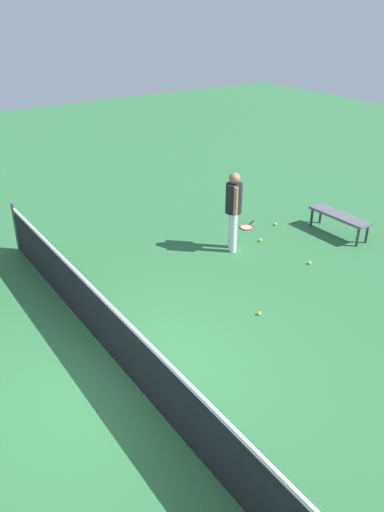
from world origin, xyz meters
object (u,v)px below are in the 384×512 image
tennis_ball_by_net (260,240)px  courtside_bench (339,217)px  tennis_ball_baseline (259,313)px  tennis_ball_near_player (309,263)px  tennis_ball_midcourt (275,224)px  tennis_racket_near_player (247,227)px  player_near_side (234,205)px

tennis_ball_by_net → courtside_bench: bearing=-111.8°
tennis_ball_baseline → courtside_bench: size_ratio=0.04×
tennis_ball_near_player → tennis_ball_baseline: size_ratio=1.00×
tennis_ball_midcourt → tennis_ball_baseline: same height
tennis_ball_midcourt → tennis_ball_baseline: 3.89m
tennis_racket_near_player → tennis_ball_near_player: size_ratio=9.05×
tennis_racket_near_player → courtside_bench: courtside_bench is taller
courtside_bench → tennis_ball_midcourt: bearing=35.7°
player_near_side → tennis_ball_by_net: size_ratio=25.76×
player_near_side → tennis_ball_baseline: bearing=152.3°
tennis_racket_near_player → tennis_ball_baseline: 3.69m
tennis_ball_baseline → tennis_racket_near_player: bearing=-36.5°
tennis_racket_near_player → tennis_ball_near_player: tennis_ball_near_player is taller
player_near_side → tennis_racket_near_player: size_ratio=2.85×
tennis_racket_near_player → tennis_ball_midcourt: bearing=-115.0°
tennis_ball_near_player → tennis_ball_midcourt: bearing=-22.6°
tennis_racket_near_player → tennis_ball_near_player: (-2.14, 0.14, 0.02)m
tennis_ball_near_player → courtside_bench: bearing=-66.7°
tennis_ball_baseline → tennis_ball_by_net: bearing=-41.5°
tennis_racket_near_player → tennis_ball_near_player: bearing=176.3°
tennis_ball_near_player → tennis_ball_by_net: same height
tennis_ball_by_net → tennis_ball_midcourt: (0.47, -0.88, 0.00)m
tennis_ball_near_player → tennis_ball_baseline: (-0.83, 2.06, 0.00)m
player_near_side → tennis_racket_near_player: player_near_side is taller
tennis_ball_midcourt → player_near_side: bearing=104.5°
player_near_side → tennis_ball_near_player: bearing=-148.5°
tennis_ball_midcourt → courtside_bench: bearing=-144.3°
tennis_ball_by_net → tennis_ball_near_player: bearing=-175.3°
tennis_ball_midcourt → tennis_ball_by_net: bearing=118.3°
tennis_ball_by_net → player_near_side: bearing=86.2°
tennis_ball_by_net → tennis_racket_near_player: bearing=-18.1°
tennis_ball_baseline → courtside_bench: courtside_bench is taller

